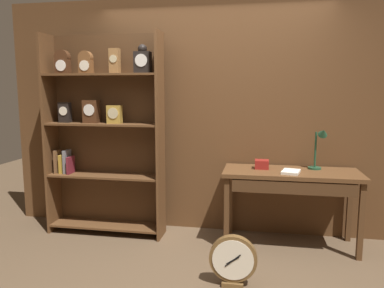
{
  "coord_description": "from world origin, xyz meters",
  "views": [
    {
      "loc": [
        0.5,
        -2.79,
        1.59
      ],
      "look_at": [
        -0.13,
        0.67,
        1.08
      ],
      "focal_mm": 34.5,
      "sensor_mm": 36.0,
      "label": 1
    }
  ],
  "objects_px": {
    "workbench": "(291,181)",
    "round_clock_large": "(233,260)",
    "bookshelf": "(103,131)",
    "desk_lamp": "(320,145)",
    "toolbox_small": "(262,164)",
    "open_repair_manual": "(291,172)"
  },
  "relations": [
    {
      "from": "bookshelf",
      "to": "toolbox_small",
      "type": "distance_m",
      "value": 1.75
    },
    {
      "from": "toolbox_small",
      "to": "open_repair_manual",
      "type": "distance_m",
      "value": 0.32
    },
    {
      "from": "desk_lamp",
      "to": "open_repair_manual",
      "type": "height_order",
      "value": "desk_lamp"
    },
    {
      "from": "open_repair_manual",
      "to": "desk_lamp",
      "type": "bearing_deg",
      "value": 49.18
    },
    {
      "from": "workbench",
      "to": "round_clock_large",
      "type": "height_order",
      "value": "workbench"
    },
    {
      "from": "desk_lamp",
      "to": "round_clock_large",
      "type": "bearing_deg",
      "value": -127.65
    },
    {
      "from": "toolbox_small",
      "to": "workbench",
      "type": "bearing_deg",
      "value": -15.55
    },
    {
      "from": "desk_lamp",
      "to": "round_clock_large",
      "type": "xyz_separation_m",
      "value": [
        -0.79,
        -1.02,
        -0.82
      ]
    },
    {
      "from": "desk_lamp",
      "to": "round_clock_large",
      "type": "distance_m",
      "value": 1.53
    },
    {
      "from": "round_clock_large",
      "to": "open_repair_manual",
      "type": "bearing_deg",
      "value": 58.52
    },
    {
      "from": "bookshelf",
      "to": "round_clock_large",
      "type": "relative_size",
      "value": 5.1
    },
    {
      "from": "open_repair_manual",
      "to": "round_clock_large",
      "type": "relative_size",
      "value": 0.51
    },
    {
      "from": "bookshelf",
      "to": "toolbox_small",
      "type": "relative_size",
      "value": 15.63
    },
    {
      "from": "toolbox_small",
      "to": "open_repair_manual",
      "type": "xyz_separation_m",
      "value": [
        0.28,
        -0.16,
        -0.03
      ]
    },
    {
      "from": "workbench",
      "to": "desk_lamp",
      "type": "relative_size",
      "value": 3.03
    },
    {
      "from": "workbench",
      "to": "desk_lamp",
      "type": "height_order",
      "value": "desk_lamp"
    },
    {
      "from": "round_clock_large",
      "to": "toolbox_small",
      "type": "bearing_deg",
      "value": 77.35
    },
    {
      "from": "toolbox_small",
      "to": "round_clock_large",
      "type": "height_order",
      "value": "toolbox_small"
    },
    {
      "from": "toolbox_small",
      "to": "open_repair_manual",
      "type": "relative_size",
      "value": 0.64
    },
    {
      "from": "bookshelf",
      "to": "desk_lamp",
      "type": "distance_m",
      "value": 2.3
    },
    {
      "from": "toolbox_small",
      "to": "desk_lamp",
      "type": "bearing_deg",
      "value": 5.12
    },
    {
      "from": "round_clock_large",
      "to": "desk_lamp",
      "type": "bearing_deg",
      "value": 52.35
    }
  ]
}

